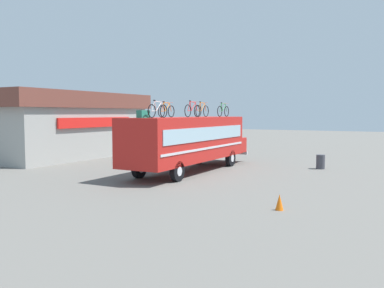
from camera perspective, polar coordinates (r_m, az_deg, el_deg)
name	(u,v)px	position (r m, az deg, el deg)	size (l,w,h in m)	color
ground_plane	(188,172)	(23.21, -0.55, -3.92)	(120.00, 120.00, 0.00)	#605E59
bus	(190,139)	(23.21, -0.29, 0.66)	(11.38, 2.63, 3.11)	red
luggage_bag_1	(143,114)	(19.61, -6.85, 4.19)	(0.69, 0.32, 0.37)	#1E7F66
rooftop_bicycle_1	(158,110)	(19.87, -4.82, 4.73)	(1.70, 0.44, 0.87)	black
rooftop_bicycle_2	(166,111)	(21.83, -3.61, 4.69)	(1.63, 0.44, 0.86)	black
rooftop_bicycle_3	(192,110)	(23.09, 0.07, 4.75)	(1.81, 0.44, 0.94)	black
rooftop_bicycle_4	(202,110)	(24.97, 1.44, 4.72)	(1.73, 0.44, 0.94)	black
rooftop_bicycle_5	(223,111)	(26.30, 4.39, 4.67)	(1.76, 0.44, 0.92)	black
roadside_building	(66,124)	(32.45, -17.28, 2.68)	(13.40, 6.50, 4.87)	#9E9E99
trash_bin	(321,162)	(25.57, 17.57, -2.39)	(0.51, 0.51, 0.85)	#3F3F47
traffic_cone	(279,202)	(14.44, 12.16, -7.98)	(0.28, 0.28, 0.56)	orange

